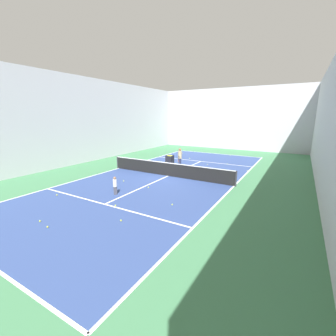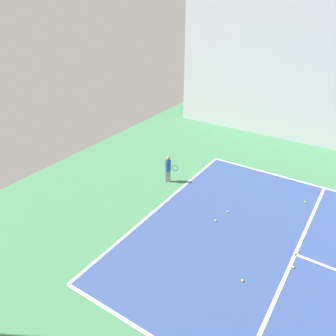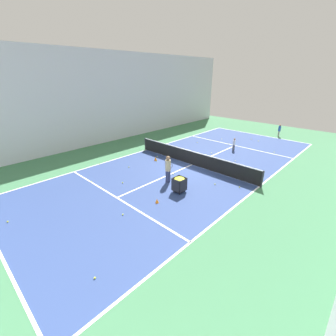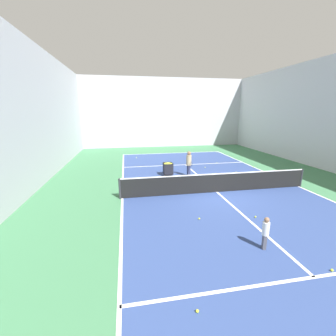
# 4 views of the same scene
# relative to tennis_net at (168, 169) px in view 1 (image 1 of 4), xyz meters

# --- Properties ---
(ground_plane) EXTENTS (35.99, 35.99, 0.00)m
(ground_plane) POSITION_rel_tennis_net_xyz_m (0.00, 0.00, -0.53)
(ground_plane) COLOR #3D754C
(court_playing_area) EXTENTS (9.75, 23.05, 0.00)m
(court_playing_area) POSITION_rel_tennis_net_xyz_m (0.00, 0.00, -0.53)
(court_playing_area) COLOR navy
(court_playing_area) RESTS_ON ground
(line_baseline_far) EXTENTS (9.75, 0.10, 0.00)m
(line_baseline_far) POSITION_rel_tennis_net_xyz_m (0.00, 11.52, -0.52)
(line_baseline_far) COLOR white
(line_baseline_far) RESTS_ON ground
(line_sideline_left) EXTENTS (0.10, 23.05, 0.00)m
(line_sideline_left) POSITION_rel_tennis_net_xyz_m (-4.88, 0.00, -0.52)
(line_sideline_left) COLOR white
(line_sideline_left) RESTS_ON ground
(line_sideline_right) EXTENTS (0.10, 23.05, 0.00)m
(line_sideline_right) POSITION_rel_tennis_net_xyz_m (4.88, 0.00, -0.52)
(line_sideline_right) COLOR white
(line_sideline_right) RESTS_ON ground
(line_service_near) EXTENTS (9.75, 0.10, 0.00)m
(line_service_near) POSITION_rel_tennis_net_xyz_m (0.00, -6.34, -0.52)
(line_service_near) COLOR white
(line_service_near) RESTS_ON ground
(line_service_far) EXTENTS (9.75, 0.10, 0.00)m
(line_service_far) POSITION_rel_tennis_net_xyz_m (0.00, 6.34, -0.52)
(line_service_far) COLOR white
(line_service_far) RESTS_ON ground
(line_centre_service) EXTENTS (0.10, 12.68, 0.00)m
(line_centre_service) POSITION_rel_tennis_net_xyz_m (0.00, 0.00, -0.52)
(line_centre_service) COLOR white
(line_centre_service) RESTS_ON ground
(hall_enclosure_left) EXTENTS (0.15, 32.29, 7.86)m
(hall_enclosure_left) POSITION_rel_tennis_net_xyz_m (-9.42, 0.00, 3.40)
(hall_enclosure_left) COLOR silver
(hall_enclosure_left) RESTS_ON ground
(hall_enclosure_right) EXTENTS (0.15, 32.29, 7.86)m
(hall_enclosure_right) POSITION_rel_tennis_net_xyz_m (9.42, 0.00, 3.40)
(hall_enclosure_right) COLOR silver
(hall_enclosure_right) RESTS_ON ground
(hall_enclosure_far) EXTENTS (18.69, 0.15, 7.86)m
(hall_enclosure_far) POSITION_rel_tennis_net_xyz_m (0.00, 16.07, 3.40)
(hall_enclosure_far) COLOR silver
(hall_enclosure_far) RESTS_ON ground
(tennis_net) EXTENTS (10.05, 0.10, 1.02)m
(tennis_net) POSITION_rel_tennis_net_xyz_m (0.00, 0.00, 0.00)
(tennis_net) COLOR #2D2D33
(tennis_net) RESTS_ON ground
(coach_at_net) EXTENTS (0.35, 0.66, 1.65)m
(coach_at_net) POSITION_rel_tennis_net_xyz_m (-0.66, 3.15, 0.42)
(coach_at_net) COLOR #2D3351
(coach_at_net) RESTS_ON ground
(child_midcourt) EXTENTS (0.26, 0.26, 1.05)m
(child_midcourt) POSITION_rel_tennis_net_xyz_m (-0.54, -4.98, 0.08)
(child_midcourt) COLOR #4C4C56
(child_midcourt) RESTS_ON ground
(ball_cart) EXTENTS (0.60, 0.62, 0.85)m
(ball_cart) POSITION_rel_tennis_net_xyz_m (-1.94, 3.61, 0.08)
(ball_cart) COLOR black
(ball_cart) RESTS_ON ground
(training_cone_0) EXTENTS (0.18, 0.18, 0.22)m
(training_cone_0) POSITION_rel_tennis_net_xyz_m (-1.88, 5.23, -0.41)
(training_cone_0) COLOR orange
(training_cone_0) RESTS_ON ground
(training_cone_1) EXTENTS (0.22, 0.22, 0.28)m
(training_cone_1) POSITION_rel_tennis_net_xyz_m (2.48, 1.19, -0.39)
(training_cone_1) COLOR orange
(training_cone_1) RESTS_ON ground
(tennis_ball_0) EXTENTS (0.07, 0.07, 0.07)m
(tennis_ball_0) POSITION_rel_tennis_net_xyz_m (-3.26, -6.78, -0.49)
(tennis_ball_0) COLOR yellow
(tennis_ball_0) RESTS_ON ground
(tennis_ball_1) EXTENTS (0.07, 0.07, 0.07)m
(tennis_ball_1) POSITION_rel_tennis_net_xyz_m (2.90, 0.61, -0.49)
(tennis_ball_1) COLOR yellow
(tennis_ball_1) RESTS_ON ground
(tennis_ball_2) EXTENTS (0.07, 0.07, 0.07)m
(tennis_ball_2) POSITION_rel_tennis_net_xyz_m (2.00, -7.34, -0.49)
(tennis_ball_2) COLOR yellow
(tennis_ball_2) RESTS_ON ground
(tennis_ball_3) EXTENTS (0.07, 0.07, 0.07)m
(tennis_ball_3) POSITION_rel_tennis_net_xyz_m (1.17, 5.12, -0.49)
(tennis_ball_3) COLOR yellow
(tennis_ball_3) RESTS_ON ground
(tennis_ball_4) EXTENTS (0.07, 0.07, 0.07)m
(tennis_ball_4) POSITION_rel_tennis_net_xyz_m (4.55, 10.99, -0.49)
(tennis_ball_4) COLOR yellow
(tennis_ball_4) RESTS_ON ground
(tennis_ball_5) EXTENTS (0.07, 0.07, 0.07)m
(tennis_ball_5) POSITION_rel_tennis_net_xyz_m (4.79, 4.51, -0.49)
(tennis_ball_5) COLOR yellow
(tennis_ball_5) RESTS_ON ground
(tennis_ball_6) EXTENTS (0.07, 0.07, 0.07)m
(tennis_ball_6) POSITION_rel_tennis_net_xyz_m (-3.71, 9.72, -0.49)
(tennis_ball_6) COLOR yellow
(tennis_ball_6) RESTS_ON ground
(tennis_ball_7) EXTENTS (0.07, 0.07, 0.07)m
(tennis_ball_7) POSITION_rel_tennis_net_xyz_m (2.83, 3.40, -0.49)
(tennis_ball_7) COLOR yellow
(tennis_ball_7) RESTS_ON ground
(tennis_ball_8) EXTENTS (0.07, 0.07, 0.07)m
(tennis_ball_8) POSITION_rel_tennis_net_xyz_m (-4.11, 0.89, -0.49)
(tennis_ball_8) COLOR yellow
(tennis_ball_8) RESTS_ON ground
(tennis_ball_9) EXTENTS (0.07, 0.07, 0.07)m
(tennis_ball_9) POSITION_rel_tennis_net_xyz_m (2.28, 1.29, -0.49)
(tennis_ball_9) COLOR yellow
(tennis_ball_9) RESTS_ON ground
(tennis_ball_10) EXTENTS (0.07, 0.07, 0.07)m
(tennis_ball_10) POSITION_rel_tennis_net_xyz_m (0.37, -3.03, -0.49)
(tennis_ball_10) COLOR yellow
(tennis_ball_10) RESTS_ON ground
(tennis_ball_11) EXTENTS (0.07, 0.07, 0.07)m
(tennis_ball_11) POSITION_rel_tennis_net_xyz_m (0.64, -6.23, -0.49)
(tennis_ball_11) COLOR yellow
(tennis_ball_11) RESTS_ON ground
(tennis_ball_12) EXTENTS (0.07, 0.07, 0.07)m
(tennis_ball_12) POSITION_rel_tennis_net_xyz_m (-1.52, 7.05, -0.49)
(tennis_ball_12) COLOR yellow
(tennis_ball_12) RESTS_ON ground
(tennis_ball_13) EXTENTS (0.07, 0.07, 0.07)m
(tennis_ball_13) POSITION_rel_tennis_net_xyz_m (-0.92, -9.12, -0.49)
(tennis_ball_13) COLOR yellow
(tennis_ball_13) RESTS_ON ground
(tennis_ball_14) EXTENTS (0.07, 0.07, 0.07)m
(tennis_ball_14) POSITION_rel_tennis_net_xyz_m (-1.89, -2.77, -0.49)
(tennis_ball_14) COLOR yellow
(tennis_ball_14) RESTS_ON ground
(tennis_ball_15) EXTENTS (0.07, 0.07, 0.07)m
(tennis_ball_15) POSITION_rel_tennis_net_xyz_m (-0.16, -9.26, -0.49)
(tennis_ball_15) COLOR yellow
(tennis_ball_15) RESTS_ON ground
(tennis_ball_16) EXTENTS (0.07, 0.07, 0.07)m
(tennis_ball_16) POSITION_rel_tennis_net_xyz_m (1.68, 10.83, -0.49)
(tennis_ball_16) COLOR yellow
(tennis_ball_16) RESTS_ON ground
(tennis_ball_17) EXTENTS (0.07, 0.07, 0.07)m
(tennis_ball_17) POSITION_rel_tennis_net_xyz_m (2.63, 6.34, -0.49)
(tennis_ball_17) COLOR yellow
(tennis_ball_17) RESTS_ON ground
(tennis_ball_18) EXTENTS (0.07, 0.07, 0.07)m
(tennis_ball_18) POSITION_rel_tennis_net_xyz_m (-2.90, 1.53, -0.49)
(tennis_ball_18) COLOR yellow
(tennis_ball_18) RESTS_ON ground
(tennis_ball_19) EXTENTS (0.07, 0.07, 0.07)m
(tennis_ball_19) POSITION_rel_tennis_net_xyz_m (3.01, -4.70, -0.49)
(tennis_ball_19) COLOR yellow
(tennis_ball_19) RESTS_ON ground
(tennis_ball_20) EXTENTS (0.07, 0.07, 0.07)m
(tennis_ball_20) POSITION_rel_tennis_net_xyz_m (-0.17, 2.14, -0.49)
(tennis_ball_20) COLOR yellow
(tennis_ball_20) RESTS_ON ground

